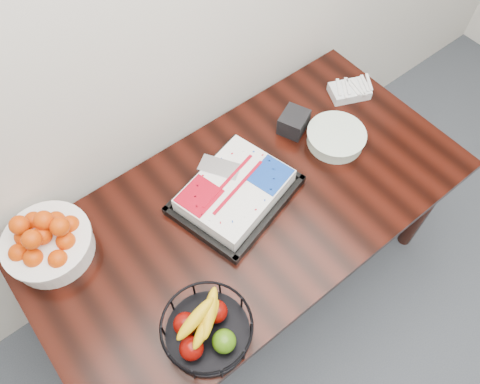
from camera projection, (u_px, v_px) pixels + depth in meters
table at (251, 216)px, 1.94m from camera, size 1.80×0.90×0.75m
cake_tray at (235, 192)px, 1.85m from camera, size 0.54×0.47×0.10m
tangerine_bowl at (46, 241)px, 1.68m from camera, size 0.33×0.33×0.21m
fruit_basket at (207, 329)px, 1.53m from camera, size 0.31×0.31×0.16m
plate_stack at (336, 138)px, 2.01m from camera, size 0.25×0.25×0.06m
fork_bag at (349, 91)px, 2.16m from camera, size 0.21×0.18×0.05m
napkin_box at (294, 122)px, 2.04m from camera, size 0.16×0.15×0.09m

